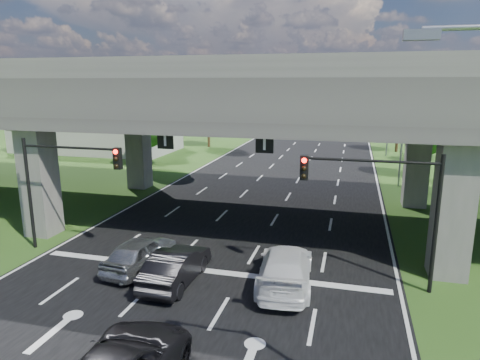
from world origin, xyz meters
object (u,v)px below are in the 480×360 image
at_px(signal_left, 62,175).
at_px(streetlight_beyond, 386,108).
at_px(signal_right, 383,195).
at_px(car_dark, 176,266).
at_px(car_white, 285,268).
at_px(car_silver, 141,253).
at_px(streetlight_far, 399,118).

distance_m(signal_left, streetlight_beyond, 40.30).
xyz_separation_m(signal_right, car_dark, (-8.65, -1.93, -3.37)).
distance_m(streetlight_beyond, car_white, 37.85).
xyz_separation_m(car_silver, car_white, (6.98, 0.03, 0.04)).
xyz_separation_m(signal_left, streetlight_far, (17.92, 20.06, 1.66)).
bearing_deg(signal_right, car_silver, -174.88).
bearing_deg(streetlight_far, car_silver, -122.06).
bearing_deg(car_white, streetlight_far, -111.69).
height_order(signal_left, car_dark, signal_left).
bearing_deg(streetlight_beyond, car_dark, -106.05).
distance_m(streetlight_far, car_silver, 25.32).
relative_size(car_dark, car_white, 0.85).
distance_m(signal_left, streetlight_far, 26.95).
relative_size(signal_left, car_silver, 1.31).
bearing_deg(car_silver, signal_right, -168.62).
bearing_deg(streetlight_far, car_dark, -116.42).
distance_m(streetlight_beyond, car_silver, 39.63).
xyz_separation_m(streetlight_far, car_dark, (-10.93, -21.99, -5.03)).
distance_m(signal_right, streetlight_beyond, 36.17).
distance_m(streetlight_far, car_white, 22.46).
bearing_deg(car_silver, signal_left, -5.36).
bearing_deg(signal_right, car_dark, -167.41).
relative_size(streetlight_far, car_white, 1.77).
bearing_deg(streetlight_beyond, car_white, -99.50).
relative_size(signal_right, car_silver, 1.31).
distance_m(streetlight_far, car_dark, 25.06).
xyz_separation_m(streetlight_far, car_silver, (-13.17, -21.03, -5.04)).
bearing_deg(streetlight_beyond, signal_right, -93.61).
bearing_deg(car_silver, car_white, -173.46).
distance_m(signal_right, signal_left, 15.65).
height_order(streetlight_beyond, car_white, streetlight_beyond).
bearing_deg(streetlight_far, streetlight_beyond, 90.00).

